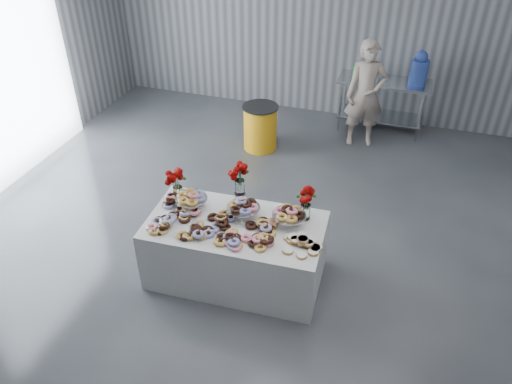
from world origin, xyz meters
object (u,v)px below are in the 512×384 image
person (366,94)px  trash_barrel (260,127)px  display_table (236,250)px  water_jug (419,69)px  prep_table (383,96)px

person → trash_barrel: 1.74m
display_table → person: 3.73m
water_jug → prep_table: bearing=180.0°
water_jug → trash_barrel: size_ratio=0.75×
prep_table → person: size_ratio=0.88×
prep_table → person: bearing=-112.4°
prep_table → person: (-0.23, -0.56, 0.24)m
display_table → prep_table: 4.31m
trash_barrel → water_jug: bearing=28.9°
display_table → person: bearing=76.2°
person → trash_barrel: (-1.52, -0.68, -0.49)m
display_table → prep_table: prep_table is taller
water_jug → person: person is taller
display_table → trash_barrel: size_ratio=2.59×
display_table → trash_barrel: 2.98m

